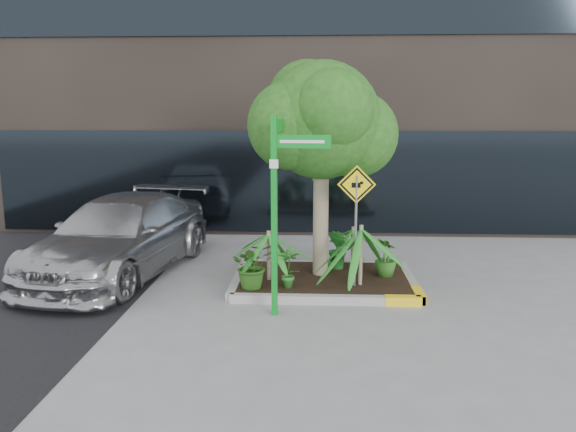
{
  "coord_description": "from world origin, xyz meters",
  "views": [
    {
      "loc": [
        0.03,
        -9.77,
        3.16
      ],
      "look_at": [
        -0.47,
        0.2,
        1.31
      ],
      "focal_mm": 35.0,
      "sensor_mm": 36.0,
      "label": 1
    }
  ],
  "objects_px": {
    "tree": "(322,120)",
    "cattle_sign": "(356,205)",
    "street_sign_post": "(279,194)",
    "parked_car": "(121,236)"
  },
  "relations": [
    {
      "from": "tree",
      "to": "street_sign_post",
      "type": "distance_m",
      "value": 2.19
    },
    {
      "from": "tree",
      "to": "street_sign_post",
      "type": "xyz_separation_m",
      "value": [
        -0.66,
        -1.78,
        -1.09
      ]
    },
    {
      "from": "street_sign_post",
      "to": "cattle_sign",
      "type": "xyz_separation_m",
      "value": [
        1.26,
        1.01,
        -0.34
      ]
    },
    {
      "from": "tree",
      "to": "parked_car",
      "type": "height_order",
      "value": "tree"
    },
    {
      "from": "parked_car",
      "to": "cattle_sign",
      "type": "bearing_deg",
      "value": -4.07
    },
    {
      "from": "street_sign_post",
      "to": "tree",
      "type": "bearing_deg",
      "value": 75.11
    },
    {
      "from": "tree",
      "to": "cattle_sign",
      "type": "height_order",
      "value": "tree"
    },
    {
      "from": "tree",
      "to": "cattle_sign",
      "type": "bearing_deg",
      "value": -52.2
    },
    {
      "from": "tree",
      "to": "cattle_sign",
      "type": "xyz_separation_m",
      "value": [
        0.6,
        -0.77,
        -1.42
      ]
    },
    {
      "from": "tree",
      "to": "street_sign_post",
      "type": "relative_size",
      "value": 1.32
    }
  ]
}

